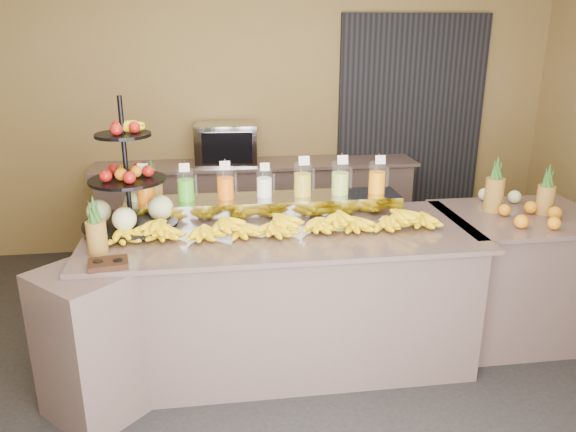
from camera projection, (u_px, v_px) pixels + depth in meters
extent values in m
plane|color=black|center=(289.00, 383.00, 3.60)|extent=(6.00, 6.00, 0.00)
cube|color=olive|center=(253.00, 110.00, 5.51)|extent=(6.00, 0.02, 2.80)
cube|color=black|center=(410.00, 127.00, 5.74)|extent=(1.50, 0.06, 2.20)
cube|color=gray|center=(283.00, 299.00, 3.74)|extent=(2.40, 0.90, 0.90)
cube|color=gray|center=(283.00, 234.00, 3.59)|extent=(2.50, 1.00, 0.03)
cube|color=gray|center=(93.00, 343.00, 3.21)|extent=(0.71, 0.71, 0.90)
cube|color=gray|center=(514.00, 278.00, 4.06)|extent=(1.00, 0.80, 0.90)
cube|color=gray|center=(522.00, 217.00, 3.91)|extent=(1.08, 0.88, 0.03)
cube|color=gray|center=(257.00, 209.00, 5.57)|extent=(3.00, 0.50, 0.90)
cube|color=gray|center=(257.00, 164.00, 5.42)|extent=(3.10, 0.55, 0.03)
cube|color=gray|center=(265.00, 208.00, 3.81)|extent=(1.85, 0.30, 0.15)
cylinder|color=silver|center=(145.00, 186.00, 3.65)|extent=(0.12, 0.12, 0.21)
cylinder|color=#FB6F00|center=(146.00, 191.00, 3.66)|extent=(0.11, 0.11, 0.14)
cylinder|color=gray|center=(143.00, 179.00, 3.65)|extent=(0.01, 0.01, 0.25)
cube|color=white|center=(143.00, 168.00, 3.56)|extent=(0.07, 0.02, 0.06)
cylinder|color=silver|center=(186.00, 185.00, 3.69)|extent=(0.11, 0.11, 0.21)
cylinder|color=#3AA617|center=(186.00, 190.00, 3.70)|extent=(0.11, 0.11, 0.14)
cylinder|color=gray|center=(183.00, 178.00, 3.68)|extent=(0.01, 0.01, 0.24)
cube|color=white|center=(184.00, 168.00, 3.60)|extent=(0.07, 0.02, 0.06)
cylinder|color=silver|center=(225.00, 183.00, 3.72)|extent=(0.12, 0.12, 0.21)
cylinder|color=#F06400|center=(226.00, 188.00, 3.73)|extent=(0.11, 0.11, 0.14)
cylinder|color=gray|center=(223.00, 176.00, 3.71)|extent=(0.01, 0.01, 0.25)
cube|color=white|center=(225.00, 165.00, 3.63)|extent=(0.07, 0.02, 0.06)
cylinder|color=silver|center=(264.00, 183.00, 3.76)|extent=(0.11, 0.11, 0.19)
cylinder|color=white|center=(264.00, 188.00, 3.77)|extent=(0.10, 0.10, 0.13)
cylinder|color=gray|center=(262.00, 176.00, 3.75)|extent=(0.01, 0.01, 0.23)
cube|color=white|center=(265.00, 167.00, 3.67)|extent=(0.06, 0.02, 0.05)
cylinder|color=silver|center=(303.00, 180.00, 3.79)|extent=(0.12, 0.12, 0.23)
cylinder|color=gold|center=(303.00, 185.00, 3.80)|extent=(0.11, 0.11, 0.15)
cylinder|color=gray|center=(300.00, 172.00, 3.78)|extent=(0.01, 0.01, 0.27)
cube|color=white|center=(304.00, 161.00, 3.69)|extent=(0.07, 0.02, 0.06)
cylinder|color=silver|center=(340.00, 178.00, 3.82)|extent=(0.12, 0.12, 0.22)
cylinder|color=#A7CD50|center=(340.00, 183.00, 3.83)|extent=(0.11, 0.11, 0.15)
cylinder|color=gray|center=(338.00, 171.00, 3.81)|extent=(0.01, 0.01, 0.26)
cube|color=white|center=(343.00, 160.00, 3.72)|extent=(0.07, 0.02, 0.06)
cylinder|color=silver|center=(377.00, 178.00, 3.86)|extent=(0.12, 0.12, 0.22)
cylinder|color=#FC8900|center=(377.00, 182.00, 3.87)|extent=(0.11, 0.11, 0.15)
cylinder|color=gray|center=(375.00, 170.00, 3.85)|extent=(0.01, 0.01, 0.25)
cube|color=white|center=(380.00, 160.00, 3.76)|extent=(0.07, 0.02, 0.06)
ellipsoid|color=yellow|center=(124.00, 232.00, 3.42)|extent=(0.26, 0.20, 0.11)
ellipsoid|color=yellow|center=(163.00, 230.00, 3.46)|extent=(0.26, 0.20, 0.11)
ellipsoid|color=yellow|center=(202.00, 228.00, 3.49)|extent=(0.26, 0.20, 0.11)
ellipsoid|color=yellow|center=(241.00, 226.00, 3.52)|extent=(0.26, 0.20, 0.11)
ellipsoid|color=yellow|center=(278.00, 224.00, 3.55)|extent=(0.26, 0.20, 0.11)
ellipsoid|color=yellow|center=(315.00, 223.00, 3.58)|extent=(0.26, 0.20, 0.11)
ellipsoid|color=yellow|center=(351.00, 221.00, 3.61)|extent=(0.26, 0.20, 0.11)
ellipsoid|color=yellow|center=(387.00, 219.00, 3.64)|extent=(0.26, 0.20, 0.11)
ellipsoid|color=yellow|center=(422.00, 218.00, 3.67)|extent=(0.26, 0.20, 0.11)
ellipsoid|color=yellow|center=(155.00, 218.00, 3.43)|extent=(0.22, 0.17, 0.10)
ellipsoid|color=yellow|center=(217.00, 216.00, 3.48)|extent=(0.22, 0.17, 0.10)
ellipsoid|color=yellow|center=(278.00, 213.00, 3.53)|extent=(0.22, 0.17, 0.10)
ellipsoid|color=yellow|center=(337.00, 210.00, 3.58)|extent=(0.22, 0.17, 0.10)
ellipsoid|color=yellow|center=(395.00, 208.00, 3.63)|extent=(0.22, 0.17, 0.10)
cylinder|color=black|center=(126.00, 165.00, 3.48)|extent=(0.04, 0.04, 0.85)
cylinder|color=black|center=(131.00, 223.00, 3.60)|extent=(0.77, 0.77, 0.02)
cylinder|color=black|center=(127.00, 180.00, 3.51)|extent=(0.60, 0.60, 0.02)
cylinder|color=black|center=(123.00, 135.00, 3.42)|extent=(0.44, 0.44, 0.02)
sphere|color=beige|center=(160.00, 208.00, 3.60)|extent=(0.16, 0.16, 0.16)
sphere|color=maroon|center=(148.00, 172.00, 3.51)|extent=(0.08, 0.08, 0.08)
sphere|color=orange|center=(115.00, 216.00, 3.57)|extent=(0.09, 0.09, 0.09)
cube|color=black|center=(108.00, 264.00, 3.06)|extent=(0.23, 0.19, 0.03)
cylinder|color=brown|center=(97.00, 237.00, 3.21)|extent=(0.11, 0.11, 0.19)
cone|color=#1E4C19|center=(94.00, 208.00, 3.15)|extent=(0.06, 0.06, 0.16)
cylinder|color=brown|center=(153.00, 198.00, 3.86)|extent=(0.13, 0.13, 0.25)
cone|color=#1E4C19|center=(151.00, 169.00, 3.79)|extent=(0.07, 0.07, 0.16)
cylinder|color=brown|center=(494.00, 195.00, 3.95)|extent=(0.13, 0.13, 0.24)
cylinder|color=brown|center=(545.00, 200.00, 3.90)|extent=(0.12, 0.12, 0.20)
ellipsoid|color=orange|center=(532.00, 215.00, 3.76)|extent=(0.36, 0.24, 0.09)
cube|color=gray|center=(226.00, 144.00, 5.32)|extent=(0.60, 0.44, 0.38)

